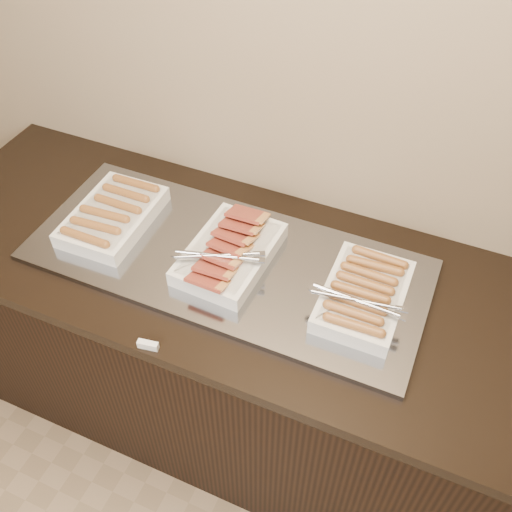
{
  "coord_description": "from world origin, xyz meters",
  "views": [
    {
      "loc": [
        0.55,
        1.09,
        2.16
      ],
      "look_at": [
        0.09,
        2.13,
        0.97
      ],
      "focal_mm": 40.0,
      "sensor_mm": 36.0,
      "label": 1
    }
  ],
  "objects": [
    {
      "name": "counter",
      "position": [
        0.0,
        2.13,
        0.45
      ],
      "size": [
        2.06,
        0.76,
        0.9
      ],
      "color": "black",
      "rests_on": "ground"
    },
    {
      "name": "warming_tray",
      "position": [
        -0.01,
        2.13,
        0.91
      ],
      "size": [
        1.2,
        0.5,
        0.02
      ],
      "primitive_type": "cube",
      "color": "gray",
      "rests_on": "counter"
    },
    {
      "name": "label_holder",
      "position": [
        -0.06,
        1.77,
        0.91
      ],
      "size": [
        0.06,
        0.03,
        0.02
      ],
      "primitive_type": "cube",
      "rotation": [
        0.0,
        0.0,
        0.16
      ],
      "color": "silver",
      "rests_on": "counter"
    },
    {
      "name": "dish_left",
      "position": [
        -0.4,
        2.13,
        0.95
      ],
      "size": [
        0.23,
        0.34,
        0.07
      ],
      "rotation": [
        0.0,
        0.0,
        0.02
      ],
      "color": "silver",
      "rests_on": "warming_tray"
    },
    {
      "name": "dish_center",
      "position": [
        0.01,
        2.13,
        0.95
      ],
      "size": [
        0.27,
        0.36,
        0.09
      ],
      "rotation": [
        0.0,
        0.0,
        -0.05
      ],
      "color": "silver",
      "rests_on": "warming_tray"
    },
    {
      "name": "dish_right",
      "position": [
        0.42,
        2.13,
        0.95
      ],
      "size": [
        0.26,
        0.32,
        0.08
      ],
      "rotation": [
        0.0,
        0.0,
        0.0
      ],
      "color": "silver",
      "rests_on": "warming_tray"
    }
  ]
}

